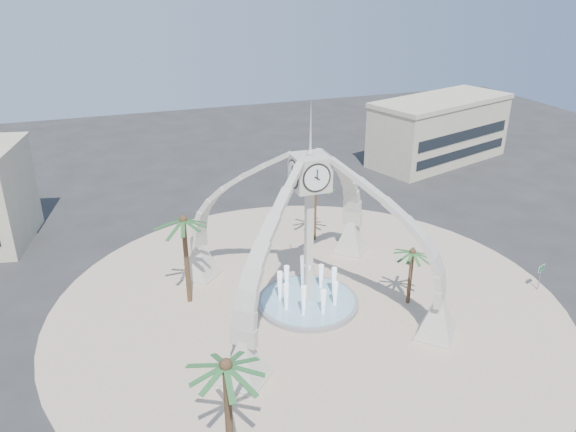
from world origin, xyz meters
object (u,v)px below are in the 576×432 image
object	(u,v)px
palm_north	(315,185)
fountain	(308,301)
clock_tower	(309,230)
palm_south	(226,367)
palm_west	(183,221)
street_sign	(541,272)
palm_east	(413,252)

from	to	relation	value
palm_north	fountain	bearing A→B (deg)	-114.44
clock_tower	palm_south	xyz separation A→B (m)	(-9.53, -13.09, -0.09)
palm_north	palm_south	bearing A→B (deg)	-121.22
palm_west	palm_south	xyz separation A→B (m)	(-0.82, -16.61, -0.65)
fountain	palm_north	bearing A→B (deg)	65.56
clock_tower	palm_north	distance (m)	11.61
palm_north	street_sign	world-z (taller)	palm_north
palm_east	palm_north	bearing A→B (deg)	101.89
palm_north	palm_south	world-z (taller)	palm_south
fountain	palm_south	world-z (taller)	palm_south
fountain	palm_north	world-z (taller)	palm_north
fountain	palm_south	bearing A→B (deg)	-126.06
fountain	palm_south	xyz separation A→B (m)	(-9.53, -13.09, 6.11)
palm_east	palm_north	size ratio (longest dim) A/B	0.80
clock_tower	palm_north	world-z (taller)	clock_tower
clock_tower	palm_west	world-z (taller)	clock_tower
fountain	palm_south	distance (m)	17.30
clock_tower	palm_east	xyz separation A→B (m)	(7.54, -2.47, -1.97)
fountain	palm_east	bearing A→B (deg)	-18.18
clock_tower	fountain	world-z (taller)	clock_tower
palm_west	palm_north	world-z (taller)	palm_west
clock_tower	fountain	bearing A→B (deg)	90.00
palm_north	palm_south	size ratio (longest dim) A/B	0.89
palm_west	palm_north	size ratio (longest dim) A/B	1.22
palm_east	palm_south	bearing A→B (deg)	-148.13
palm_east	palm_west	world-z (taller)	palm_west
palm_west	palm_south	world-z (taller)	palm_west
palm_east	palm_west	bearing A→B (deg)	159.74
clock_tower	palm_south	size ratio (longest dim) A/B	2.45
clock_tower	palm_north	xyz separation A→B (m)	(4.79, 10.55, -0.75)
clock_tower	palm_west	distance (m)	9.41
clock_tower	fountain	size ratio (longest dim) A/B	2.24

